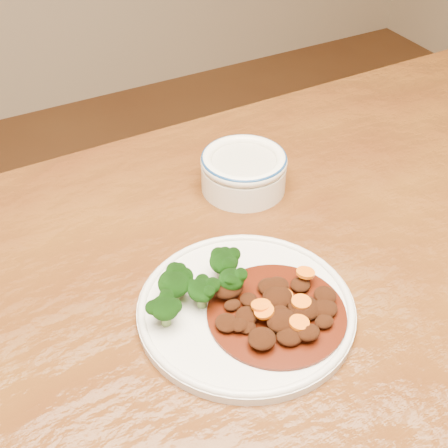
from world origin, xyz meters
name	(u,v)px	position (x,y,z in m)	size (l,w,h in m)	color
dining_table	(252,384)	(0.00, 0.00, 0.67)	(1.51, 0.92, 0.75)	#5C3410
dinner_plate	(246,308)	(0.01, 0.04, 0.76)	(0.24, 0.24, 0.02)	silver
broccoli_florets	(197,284)	(-0.03, 0.07, 0.79)	(0.12, 0.07, 0.04)	#70924B
mince_stew	(278,310)	(0.03, 0.01, 0.77)	(0.15, 0.15, 0.02)	#3F1206
dip_bowl	(244,170)	(0.13, 0.25, 0.78)	(0.12, 0.12, 0.05)	white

